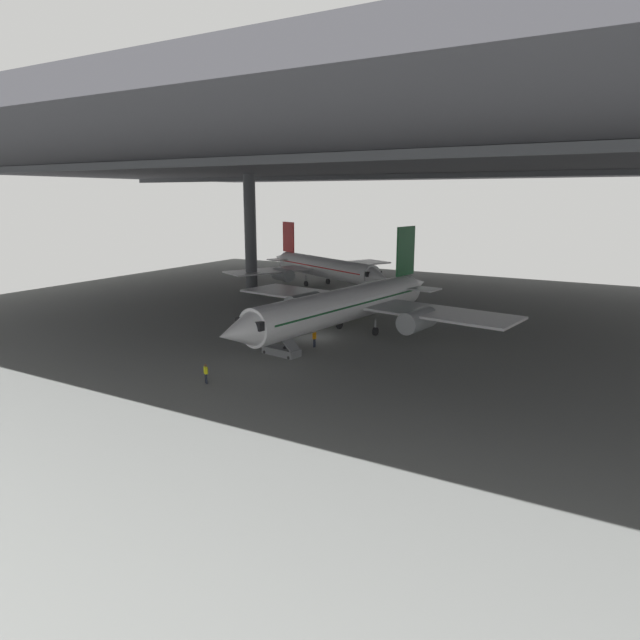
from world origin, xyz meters
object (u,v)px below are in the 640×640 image
Objects in this scene: crew_worker_by_stairs at (314,338)px; airplane_distant at (323,267)px; airplane_main at (347,305)px; crew_worker_near_nose at (206,372)px; boarding_stairs at (281,347)px; baggage_tug at (349,314)px.

airplane_distant is (-17.60, 32.75, 2.23)m from crew_worker_by_stairs.
crew_worker_near_nose is at bearing -97.70° from airplane_main.
boarding_stairs is 2.71× the size of crew_worker_by_stairs.
baggage_tug is (-3.63, 7.84, -2.83)m from airplane_main.
boarding_stairs reaches higher than crew_worker_by_stairs.
airplane_distant is at bearing 123.93° from airplane_main.
airplane_distant is 13.31× the size of baggage_tug.
boarding_stairs is 2.86× the size of crew_worker_near_nose.
crew_worker_by_stairs is 37.25m from airplane_distant.
airplane_distant is (-18.21, 27.08, -0.17)m from airplane_main.
crew_worker_by_stairs is 0.06× the size of airplane_distant.
airplane_distant reaches higher than boarding_stairs.
airplane_main is 20.71× the size of crew_worker_by_stairs.
crew_worker_near_nose is 13.69m from crew_worker_by_stairs.
airplane_main reaches higher than crew_worker_near_nose.
airplane_distant is (-15.61, 46.30, 2.28)m from crew_worker_near_nose.
crew_worker_near_nose is at bearing -98.37° from crew_worker_by_stairs.
airplane_distant is 24.28m from baggage_tug.
boarding_stairs reaches higher than baggage_tug.
crew_worker_by_stairs is (-0.61, -5.68, -2.40)m from airplane_main.
crew_worker_by_stairs is (1.99, 13.55, 0.06)m from crew_worker_near_nose.
airplane_distant reaches higher than crew_worker_by_stairs.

